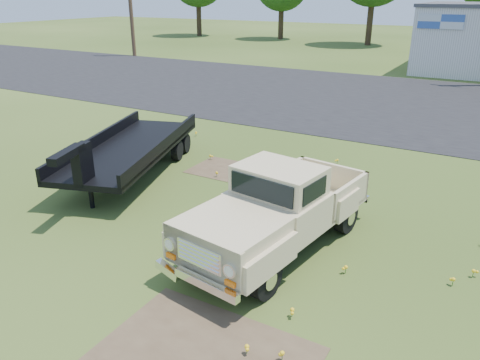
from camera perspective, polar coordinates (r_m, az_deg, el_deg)
ground at (r=9.82m, az=-1.76°, el=-7.23°), size 140.00×140.00×0.00m
asphalt_lot at (r=23.24m, az=18.13°, el=9.00°), size 90.00×14.00×0.02m
dirt_patch_a at (r=7.10m, az=-4.19°, el=-20.51°), size 3.00×2.00×0.01m
dirt_patch_b at (r=13.49m, az=-1.27°, el=1.16°), size 2.20×1.60×0.01m
vintage_pickup_truck at (r=9.13m, az=4.71°, el=-3.47°), size 2.58×5.07×1.76m
flatbed_trailer at (r=13.38m, az=-13.23°, el=4.23°), size 3.90×6.54×1.69m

